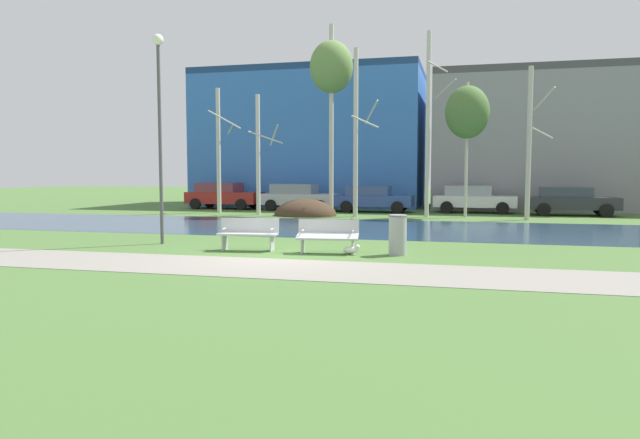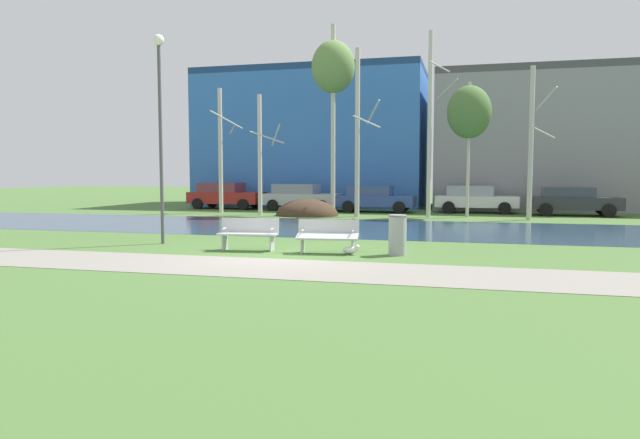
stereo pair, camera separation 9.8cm
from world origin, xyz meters
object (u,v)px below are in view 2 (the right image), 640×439
bench_right (328,235)px  parked_hatch_third_blue (375,198)px  parked_suv_fifth_dark (573,200)px  parked_wagon_fourth_white (475,199)px  parked_van_nearest_red (225,195)px  trash_bin (397,234)px  seagull (351,250)px  streetlamp (160,108)px  bench_left (249,233)px  parked_sedan_second_silver (301,196)px

bench_right → parked_hatch_third_blue: size_ratio=0.40×
bench_right → parked_suv_fifth_dark: (8.55, 16.05, 0.28)m
parked_wagon_fourth_white → parked_suv_fifth_dark: 4.75m
parked_van_nearest_red → bench_right: bearing=-58.6°
parked_van_nearest_red → parked_wagon_fourth_white: size_ratio=1.04×
parked_van_nearest_red → trash_bin: bearing=-54.2°
bench_right → seagull: (0.66, -0.16, -0.34)m
parked_wagon_fourth_white → parked_van_nearest_red: bearing=179.8°
parked_van_nearest_red → parked_hatch_third_blue: (9.03, -0.76, -0.05)m
seagull → parked_hatch_third_blue: size_ratio=0.11×
trash_bin → streetlamp: (-7.02, 0.66, 3.45)m
bench_right → trash_bin: size_ratio=1.61×
trash_bin → parked_suv_fifth_dark: parked_suv_fifth_dark is taller
parked_van_nearest_red → bench_left: bearing=-64.3°
bench_left → bench_right: size_ratio=1.00×
seagull → parked_sedan_second_silver: size_ratio=0.11×
trash_bin → parked_van_nearest_red: (-12.18, 16.88, 0.27)m
streetlamp → parked_sedan_second_silver: 16.17m
bench_right → parked_van_nearest_red: (-10.37, 16.98, 0.33)m
bench_right → trash_bin: bearing=3.1°
trash_bin → parked_van_nearest_red: size_ratio=0.23×
bench_left → trash_bin: bearing=1.4°
trash_bin → parked_sedan_second_silver: parked_sedan_second_silver is taller
trash_bin → parked_van_nearest_red: 20.81m
trash_bin → streetlamp: size_ratio=0.17×
bench_right → parked_suv_fifth_dark: bearing=62.0°
bench_left → trash_bin: size_ratio=1.61×
seagull → parked_suv_fifth_dark: size_ratio=0.11×
parked_suv_fifth_dark → bench_right: bearing=-118.0°
seagull → parked_wagon_fourth_white: parked_wagon_fourth_white is taller
trash_bin → streetlamp: bearing=174.6°
bench_right → parked_van_nearest_red: 19.90m
trash_bin → parked_hatch_third_blue: (-3.15, 16.12, 0.22)m
trash_bin → bench_right: bearing=-176.9°
seagull → parked_van_nearest_red: 20.39m
parked_van_nearest_red → parked_hatch_third_blue: 9.06m
parked_van_nearest_red → parked_suv_fifth_dark: 18.94m
streetlamp → parked_hatch_third_blue: streetlamp is taller
bench_left → parked_hatch_third_blue: 16.24m
seagull → parked_hatch_third_blue: parked_hatch_third_blue is taller
bench_left → seagull: bench_left is taller
trash_bin → parked_van_nearest_red: parked_van_nearest_red is taller
bench_left → parked_van_nearest_red: parked_van_nearest_red is taller
trash_bin → parked_sedan_second_silver: 18.10m
bench_right → parked_suv_fifth_dark: 18.19m
parked_suv_fifth_dark → parked_wagon_fourth_white: bearing=169.3°
parked_van_nearest_red → parked_sedan_second_silver: size_ratio=1.01×
trash_bin → seagull: size_ratio=2.15×
parked_hatch_third_blue → parked_suv_fifth_dark: size_ratio=0.97×
parked_wagon_fourth_white → parked_suv_fifth_dark: bearing=-10.7°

